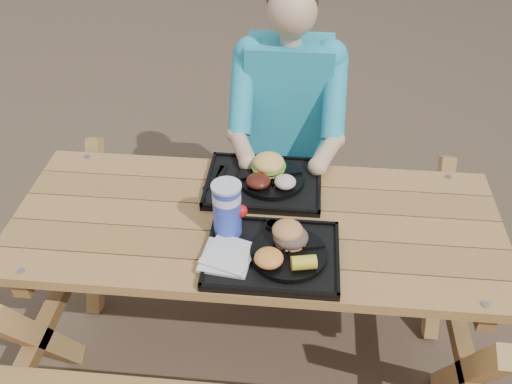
{
  "coord_description": "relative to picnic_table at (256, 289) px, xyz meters",
  "views": [
    {
      "loc": [
        0.15,
        -1.58,
        2.12
      ],
      "look_at": [
        0.0,
        0.0,
        0.88
      ],
      "focal_mm": 40.0,
      "sensor_mm": 36.0,
      "label": 1
    }
  ],
  "objects": [
    {
      "name": "baked_beans",
      "position": [
        -0.01,
        0.16,
        0.44
      ],
      "size": [
        0.1,
        0.1,
        0.04
      ],
      "primitive_type": "ellipsoid",
      "color": "#49170E",
      "rests_on": "plate_far"
    },
    {
      "name": "napkin_stack",
      "position": [
        -0.08,
        -0.23,
        0.4
      ],
      "size": [
        0.18,
        0.18,
        0.02
      ],
      "primitive_type": "cube",
      "rotation": [
        0.0,
        0.0,
        -0.11
      ],
      "color": "silver",
      "rests_on": "tray_near"
    },
    {
      "name": "tray_far",
      "position": [
        0.01,
        0.21,
        0.39
      ],
      "size": [
        0.45,
        0.35,
        0.02
      ],
      "primitive_type": "cube",
      "color": "black",
      "rests_on": "picnic_table"
    },
    {
      "name": "ground",
      "position": [
        0.0,
        0.0,
        -0.38
      ],
      "size": [
        60.0,
        60.0,
        0.0
      ],
      "primitive_type": "plane",
      "color": "#999999",
      "rests_on": "ground"
    },
    {
      "name": "corn_cob",
      "position": [
        0.18,
        -0.27,
        0.44
      ],
      "size": [
        0.1,
        0.1,
        0.05
      ],
      "primitive_type": null,
      "rotation": [
        0.0,
        0.0,
        0.21
      ],
      "color": "gold",
      "rests_on": "plate_near"
    },
    {
      "name": "burger",
      "position": [
        0.03,
        0.25,
        0.47
      ],
      "size": [
        0.13,
        0.13,
        0.11
      ],
      "primitive_type": null,
      "color": "#F6BD56",
      "rests_on": "plate_far"
    },
    {
      "name": "condiment_bbq",
      "position": [
        0.07,
        -0.07,
        0.41
      ],
      "size": [
        0.05,
        0.05,
        0.03
      ],
      "primitive_type": "cylinder",
      "color": "black",
      "rests_on": "tray_near"
    },
    {
      "name": "cutlery_far",
      "position": [
        -0.17,
        0.22,
        0.4
      ],
      "size": [
        0.04,
        0.17,
        0.01
      ],
      "primitive_type": "cube",
      "rotation": [
        0.0,
        0.0,
        -0.09
      ],
      "color": "black",
      "rests_on": "tray_far"
    },
    {
      "name": "potato_salad",
      "position": [
        0.1,
        0.16,
        0.44
      ],
      "size": [
        0.08,
        0.08,
        0.05
      ],
      "primitive_type": "ellipsoid",
      "color": "beige",
      "rests_on": "plate_far"
    },
    {
      "name": "mac_cheese",
      "position": [
        0.07,
        -0.26,
        0.44
      ],
      "size": [
        0.1,
        0.1,
        0.05
      ],
      "primitive_type": "ellipsoid",
      "color": "gold",
      "rests_on": "plate_near"
    },
    {
      "name": "plate_near",
      "position": [
        0.13,
        -0.2,
        0.41
      ],
      "size": [
        0.26,
        0.26,
        0.02
      ],
      "primitive_type": "cylinder",
      "color": "black",
      "rests_on": "tray_near"
    },
    {
      "name": "tray_near",
      "position": [
        0.07,
        -0.19,
        0.39
      ],
      "size": [
        0.45,
        0.35,
        0.02
      ],
      "primitive_type": "cube",
      "color": "black",
      "rests_on": "picnic_table"
    },
    {
      "name": "sandwich",
      "position": [
        0.13,
        -0.15,
        0.47
      ],
      "size": [
        0.11,
        0.11,
        0.12
      ],
      "primitive_type": null,
      "color": "#C78546",
      "rests_on": "plate_near"
    },
    {
      "name": "condiment_mustard",
      "position": [
        0.14,
        -0.08,
        0.41
      ],
      "size": [
        0.05,
        0.05,
        0.03
      ],
      "primitive_type": "cylinder",
      "color": "yellow",
      "rests_on": "tray_near"
    },
    {
      "name": "plate_far",
      "position": [
        0.04,
        0.22,
        0.41
      ],
      "size": [
        0.26,
        0.26,
        0.02
      ],
      "primitive_type": "cylinder",
      "color": "black",
      "rests_on": "tray_far"
    },
    {
      "name": "picnic_table",
      "position": [
        0.0,
        0.0,
        0.0
      ],
      "size": [
        1.8,
        1.49,
        0.75
      ],
      "primitive_type": null,
      "color": "#999999",
      "rests_on": "ground"
    },
    {
      "name": "soda_cup",
      "position": [
        -0.09,
        -0.1,
        0.49
      ],
      "size": [
        0.1,
        0.1,
        0.2
      ],
      "primitive_type": "cylinder",
      "color": "#1731B1",
      "rests_on": "tray_near"
    },
    {
      "name": "diner",
      "position": [
        0.08,
        0.72,
        0.27
      ],
      "size": [
        0.48,
        0.84,
        1.28
      ],
      "primitive_type": null,
      "color": "#1CC5B3",
      "rests_on": "ground"
    }
  ]
}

